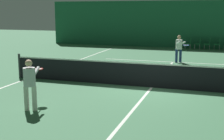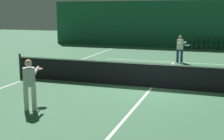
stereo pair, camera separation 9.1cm
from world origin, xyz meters
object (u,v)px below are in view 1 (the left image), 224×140
at_px(courtside_chair_0, 189,43).
at_px(player_far, 179,47).
at_px(courtside_chair_2, 208,43).
at_px(courtside_chair_3, 218,44).
at_px(player_near, 30,81).
at_px(tennis_net, 152,75).
at_px(courtside_chair_1, 198,43).

bearing_deg(courtside_chair_0, player_far, -0.22).
distance_m(courtside_chair_2, courtside_chair_3, 0.72).
bearing_deg(player_near, player_far, -33.42).
relative_size(courtside_chair_2, courtside_chair_3, 1.00).
height_order(player_near, courtside_chair_3, player_near).
relative_size(player_far, courtside_chair_2, 1.85).
relative_size(tennis_net, player_far, 7.71).
xyz_separation_m(tennis_net, player_far, (0.33, 6.36, 0.40)).
xyz_separation_m(tennis_net, courtside_chair_1, (1.08, 13.24, -0.03)).
bearing_deg(courtside_chair_0, player_near, -10.77).
bearing_deg(player_near, courtside_chair_1, -29.00).
height_order(player_near, courtside_chair_0, player_near).
height_order(tennis_net, courtside_chair_3, tennis_net).
xyz_separation_m(courtside_chair_1, courtside_chair_3, (1.44, 0.00, 0.00)).
height_order(tennis_net, player_far, player_far).
bearing_deg(tennis_net, courtside_chair_3, 79.22).
bearing_deg(courtside_chair_2, player_far, -12.05).
height_order(courtside_chair_1, courtside_chair_3, same).
bearing_deg(courtside_chair_1, tennis_net, -4.66).
xyz_separation_m(player_far, courtside_chair_0, (0.03, 6.87, -0.42)).
height_order(courtside_chair_0, courtside_chair_1, same).
bearing_deg(tennis_net, player_far, 87.01).
xyz_separation_m(player_near, courtside_chair_3, (5.42, 17.13, -0.41)).
distance_m(player_near, courtside_chair_3, 17.97).
distance_m(player_far, courtside_chair_3, 7.22).
bearing_deg(courtside_chair_0, courtside_chair_3, 90.00).
distance_m(player_near, courtside_chair_0, 17.44).
height_order(tennis_net, courtside_chair_1, tennis_net).
xyz_separation_m(courtside_chair_2, courtside_chair_3, (0.72, 0.00, 0.00)).
relative_size(player_far, courtside_chair_1, 1.85).
bearing_deg(tennis_net, courtside_chair_1, 85.34).
distance_m(courtside_chair_1, courtside_chair_2, 0.72).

